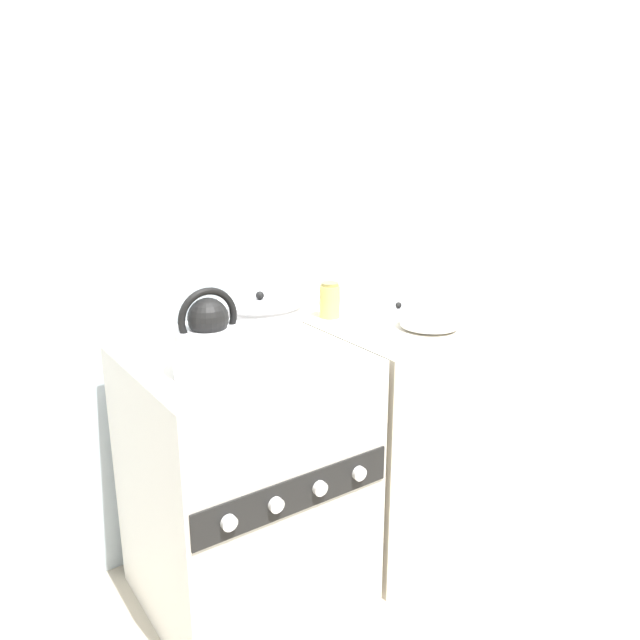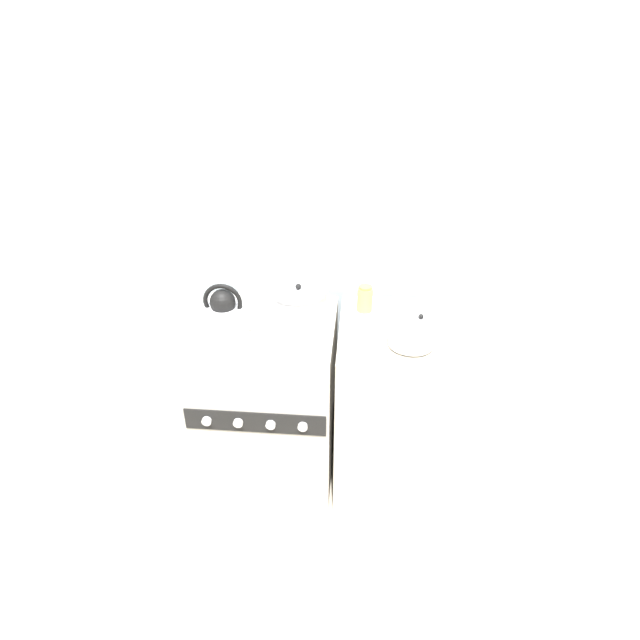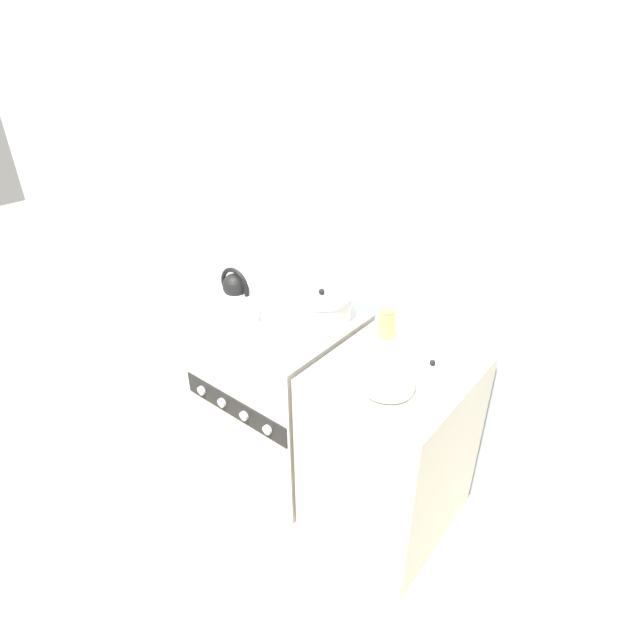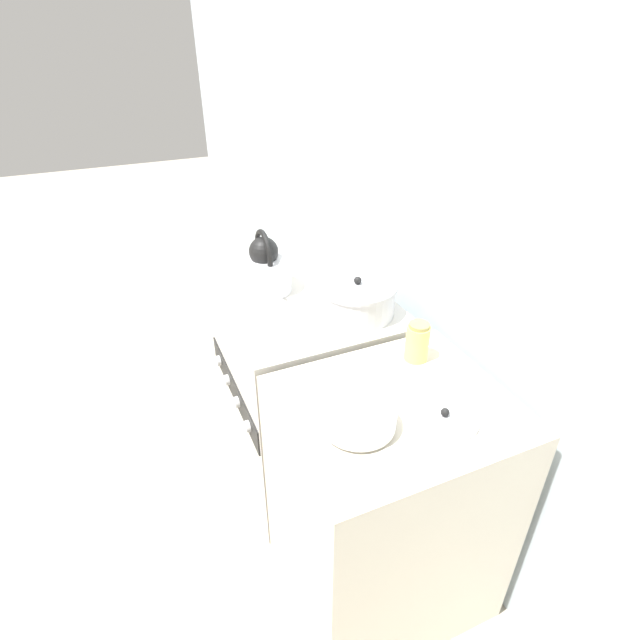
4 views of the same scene
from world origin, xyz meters
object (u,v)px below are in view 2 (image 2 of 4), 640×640
object	(u,v)px
cooking_pot	(299,300)
storage_jar	(365,299)
kettle	(225,316)
loose_pot_lid	(421,319)
stove	(268,397)
enamel_bowl	(411,339)

from	to	relation	value
cooking_pot	storage_jar	bearing A→B (deg)	8.64
kettle	cooking_pot	bearing A→B (deg)	39.80
storage_jar	loose_pot_lid	size ratio (longest dim) A/B	0.69
stove	cooking_pot	bearing A→B (deg)	42.46
storage_jar	loose_pot_lid	xyz separation A→B (m)	(0.27, -0.08, -0.06)
cooking_pot	storage_jar	xyz separation A→B (m)	(0.32, 0.05, -0.00)
kettle	cooking_pot	size ratio (longest dim) A/B	0.89
cooking_pot	stove	bearing A→B (deg)	-137.54
kettle	enamel_bowl	world-z (taller)	kettle
kettle	loose_pot_lid	world-z (taller)	kettle
cooking_pot	storage_jar	world-z (taller)	cooking_pot
cooking_pot	loose_pot_lid	xyz separation A→B (m)	(0.59, -0.03, -0.06)
storage_jar	cooking_pot	bearing A→B (deg)	-171.36
stove	kettle	xyz separation A→B (m)	(-0.15, -0.11, 0.53)
kettle	loose_pot_lid	size ratio (longest dim) A/B	1.32
loose_pot_lid	kettle	bearing A→B (deg)	-166.23
enamel_bowl	storage_jar	distance (m)	0.37
kettle	enamel_bowl	distance (m)	0.82
cooking_pot	loose_pot_lid	size ratio (longest dim) A/B	1.48
enamel_bowl	loose_pot_lid	bearing A→B (deg)	74.59
storage_jar	loose_pot_lid	bearing A→B (deg)	-16.56
stove	loose_pot_lid	world-z (taller)	loose_pot_lid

